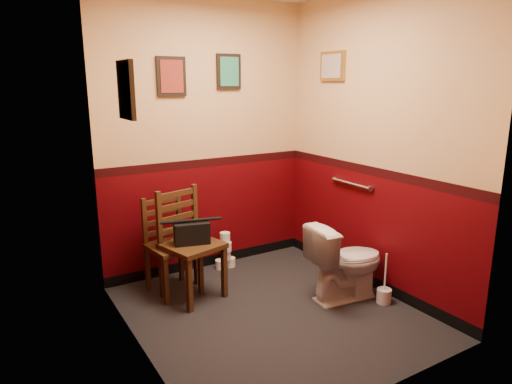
# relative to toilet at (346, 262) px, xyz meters

# --- Properties ---
(floor) EXTENTS (2.20, 2.40, 0.00)m
(floor) POSITION_rel_toilet_xyz_m (-0.72, 0.11, -0.34)
(floor) COLOR black
(floor) RESTS_ON ground
(wall_back) EXTENTS (2.20, 0.00, 2.70)m
(wall_back) POSITION_rel_toilet_xyz_m (-0.72, 1.31, 1.01)
(wall_back) COLOR #470207
(wall_back) RESTS_ON ground
(wall_front) EXTENTS (2.20, 0.00, 2.70)m
(wall_front) POSITION_rel_toilet_xyz_m (-0.72, -1.09, 1.01)
(wall_front) COLOR #470207
(wall_front) RESTS_ON ground
(wall_left) EXTENTS (0.00, 2.40, 2.70)m
(wall_left) POSITION_rel_toilet_xyz_m (-1.82, 0.11, 1.01)
(wall_left) COLOR #470207
(wall_left) RESTS_ON ground
(wall_right) EXTENTS (0.00, 2.40, 2.70)m
(wall_right) POSITION_rel_toilet_xyz_m (0.38, 0.11, 1.01)
(wall_right) COLOR #470207
(wall_right) RESTS_ON ground
(grab_bar) EXTENTS (0.05, 0.56, 0.06)m
(grab_bar) POSITION_rel_toilet_xyz_m (0.35, 0.36, 0.61)
(grab_bar) COLOR silver
(grab_bar) RESTS_ON wall_right
(framed_print_back_a) EXTENTS (0.28, 0.04, 0.36)m
(framed_print_back_a) POSITION_rel_toilet_xyz_m (-1.07, 1.29, 1.61)
(framed_print_back_a) COLOR black
(framed_print_back_a) RESTS_ON wall_back
(framed_print_back_b) EXTENTS (0.26, 0.04, 0.34)m
(framed_print_back_b) POSITION_rel_toilet_xyz_m (-0.47, 1.29, 1.66)
(framed_print_back_b) COLOR black
(framed_print_back_b) RESTS_ON wall_back
(framed_print_left) EXTENTS (0.04, 0.30, 0.38)m
(framed_print_left) POSITION_rel_toilet_xyz_m (-1.80, 0.21, 1.51)
(framed_print_left) COLOR black
(framed_print_left) RESTS_ON wall_left
(framed_print_right) EXTENTS (0.04, 0.34, 0.28)m
(framed_print_right) POSITION_rel_toilet_xyz_m (0.36, 0.71, 1.71)
(framed_print_right) COLOR olive
(framed_print_right) RESTS_ON wall_right
(toilet) EXTENTS (0.74, 0.47, 0.69)m
(toilet) POSITION_rel_toilet_xyz_m (0.00, 0.00, 0.00)
(toilet) COLOR white
(toilet) RESTS_ON floor
(toilet_brush) EXTENTS (0.13, 0.13, 0.46)m
(toilet_brush) POSITION_rel_toilet_xyz_m (0.23, -0.26, -0.27)
(toilet_brush) COLOR silver
(toilet_brush) RESTS_ON floor
(chair_left) EXTENTS (0.47, 0.47, 0.89)m
(chair_left) POSITION_rel_toilet_xyz_m (-1.28, 0.95, 0.10)
(chair_left) COLOR #4F3117
(chair_left) RESTS_ON floor
(chair_right) EXTENTS (0.56, 0.56, 0.98)m
(chair_right) POSITION_rel_toilet_xyz_m (-1.17, 0.77, 0.15)
(chair_right) COLOR #4F3117
(chair_right) RESTS_ON floor
(handbag) EXTENTS (0.33, 0.22, 0.22)m
(handbag) POSITION_rel_toilet_xyz_m (-1.16, 0.72, 0.27)
(handbag) COLOR black
(handbag) RESTS_ON chair_right
(tp_stack) EXTENTS (0.22, 0.14, 0.39)m
(tp_stack) POSITION_rel_toilet_xyz_m (-0.61, 1.16, -0.18)
(tp_stack) COLOR silver
(tp_stack) RESTS_ON floor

